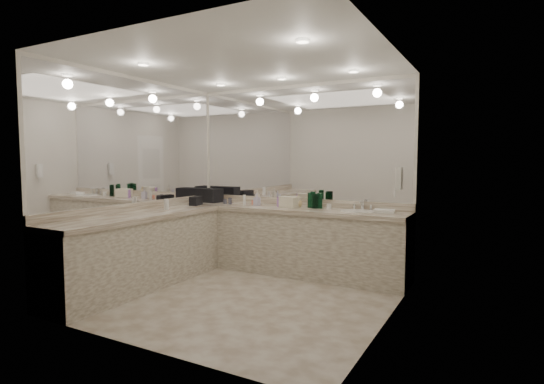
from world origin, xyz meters
The scene contains 36 objects.
floor centered at (0.00, 0.00, 0.00)m, with size 3.20×3.20×0.00m, color beige.
ceiling centered at (0.00, 0.00, 2.60)m, with size 3.20×3.20×0.00m, color white.
wall_back centered at (0.00, 1.50, 1.30)m, with size 3.20×0.02×2.60m, color silver.
wall_left centered at (-1.60, 0.00, 1.30)m, with size 0.02×3.00×2.60m, color silver.
wall_right centered at (1.60, 0.00, 1.30)m, with size 0.02×3.00×2.60m, color silver.
vanity_back_base centered at (0.00, 1.20, 0.42)m, with size 3.20×0.60×0.84m, color beige.
vanity_back_top centered at (0.00, 1.19, 0.87)m, with size 3.20×0.64×0.06m, color beige.
vanity_left_base centered at (-1.30, -0.30, 0.42)m, with size 0.60×2.40×0.84m, color beige.
vanity_left_top centered at (-1.29, -0.30, 0.87)m, with size 0.64×2.42×0.06m, color beige.
backsplash_back centered at (0.00, 1.48, 0.95)m, with size 3.20×0.04×0.10m, color beige.
backsplash_left centered at (-1.58, 0.00, 0.95)m, with size 0.04×3.00×0.10m, color beige.
mirror_back centered at (0.00, 1.49, 1.77)m, with size 3.12×0.01×1.55m, color white.
mirror_left centered at (-1.59, 0.00, 1.77)m, with size 0.01×2.92×1.55m, color white.
sink centered at (0.95, 1.20, 0.90)m, with size 0.44×0.44×0.03m, color white.
faucet centered at (0.95, 1.41, 0.97)m, with size 0.24×0.16×0.14m, color silver.
wall_phone centered at (1.56, 0.70, 1.35)m, with size 0.06×0.10×0.24m, color white.
door centered at (1.59, -0.50, 1.05)m, with size 0.02×0.82×2.10m, color white.
black_toiletry_bag centered at (-1.40, 1.25, 1.01)m, with size 0.37×0.24×0.21m, color black.
black_bag_spill centered at (-1.30, 0.80, 0.96)m, with size 0.11×0.24×0.13m, color black.
cream_cosmetic_case centered at (-0.01, 1.20, 0.97)m, with size 0.25×0.15×0.14m, color beige.
hand_towel centered at (1.27, 1.23, 0.92)m, with size 0.25×0.16×0.04m, color white.
lotion_left centered at (-1.30, 0.20, 0.97)m, with size 0.06×0.06×0.14m, color white.
soap_bottle_a centered at (-0.53, 1.24, 1.01)m, with size 0.08×0.08×0.22m, color beige.
soap_bottle_b centered at (-0.51, 1.17, 0.99)m, with size 0.08×0.08×0.17m, color silver.
soap_bottle_c centered at (0.09, 1.26, 0.98)m, with size 0.12×0.12×0.16m, color #E6C889.
green_bottle_0 centered at (0.34, 1.23, 0.99)m, with size 0.07×0.07×0.19m, color #0D502C.
green_bottle_1 centered at (0.40, 1.29, 1.00)m, with size 0.07×0.07×0.20m, color #0D502C.
green_bottle_2 centered at (0.28, 1.34, 1.01)m, with size 0.07×0.07×0.22m, color #0D502C.
green_bottle_3 centered at (0.36, 1.25, 1.00)m, with size 0.07×0.07×0.20m, color #0D502C.
green_bottle_4 centered at (0.26, 1.29, 1.00)m, with size 0.07×0.07×0.21m, color #0D502C.
amenity_bottle_0 centered at (-0.16, 1.17, 0.97)m, with size 0.05×0.05×0.14m, color #9966B2.
amenity_bottle_1 centered at (-0.69, 1.13, 0.97)m, with size 0.04×0.04×0.15m, color white.
amenity_bottle_2 centered at (0.55, 1.25, 0.94)m, with size 0.06×0.06×0.07m, color white.
amenity_bottle_3 centered at (-0.62, 1.26, 0.93)m, with size 0.05×0.05×0.06m, color #E57F66.
amenity_bottle_4 centered at (-1.04, 1.15, 0.93)m, with size 0.05×0.05×0.07m, color #3F3F4C.
amenity_bottle_5 centered at (-0.93, 1.12, 0.95)m, with size 0.05×0.05×0.10m, color #3F3F4C.
Camera 1 is at (2.53, -3.96, 1.56)m, focal length 28.00 mm.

